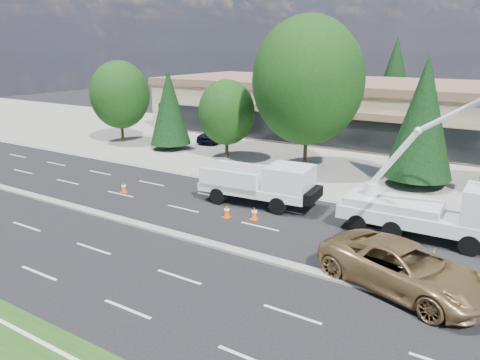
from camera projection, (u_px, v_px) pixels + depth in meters
The scene contains 19 objects.
ground at pixel (224, 249), 21.19m from camera, with size 140.00×140.00×0.00m, color black.
concrete_apron at pixel (365, 161), 37.39m from camera, with size 140.00×22.00×0.01m, color gray.
road_median at pixel (224, 248), 21.18m from camera, with size 120.00×0.55×0.12m, color gray.
strip_mall at pixel (401, 111), 44.69m from camera, with size 50.40×15.40×5.50m.
tree_front_a at pixel (120, 95), 43.48m from camera, with size 5.48×5.48×7.60m.
tree_front_b at pixel (169, 107), 40.57m from camera, with size 3.55×3.55×7.00m.
tree_front_c at pixel (227, 112), 37.48m from camera, with size 4.56×4.56×6.32m.
tree_front_d at pixel (308, 81), 33.10m from camera, with size 7.95×7.95×11.03m.
tree_front_e at pixel (423, 117), 29.51m from camera, with size 4.27×4.27×8.42m.
tree_back_a at pixel (289, 78), 63.23m from camera, with size 4.37×4.37×8.62m.
tree_back_b at pixel (395, 76), 55.80m from camera, with size 5.07×5.07×9.99m.
utility_pickup at pixel (264, 188), 26.75m from camera, with size 6.66×3.01×2.48m.
bucket_truck at pixel (437, 204), 21.72m from camera, with size 7.83×2.56×8.32m.
traffic_cone_a at pixel (124, 187), 29.23m from camera, with size 0.40×0.40×0.70m.
traffic_cone_b at pixel (227, 211), 24.99m from camera, with size 0.40×0.40×0.70m.
traffic_cone_c at pixel (254, 213), 24.70m from camera, with size 0.40×0.40×0.70m.
traffic_cone_d at pixel (412, 254), 19.85m from camera, with size 0.40×0.40×0.70m.
minivan at pixel (404, 268), 17.44m from camera, with size 2.97×6.44×1.79m, color #A07F4D.
parked_car_west at pixel (215, 133), 44.54m from camera, with size 1.90×4.72×1.61m, color black.
Camera 1 is at (11.08, -16.05, 8.88)m, focal length 35.00 mm.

